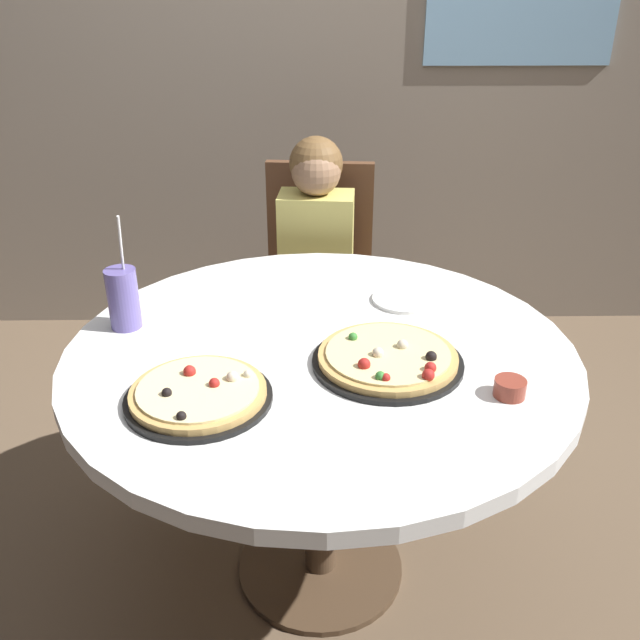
# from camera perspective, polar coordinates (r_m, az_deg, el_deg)

# --- Properties ---
(ground_plane) EXTENTS (8.00, 8.00, 0.00)m
(ground_plane) POSITION_cam_1_polar(r_m,az_deg,el_deg) (2.18, 0.02, -19.69)
(ground_plane) COLOR brown
(wall_with_window) EXTENTS (5.20, 0.14, 2.90)m
(wall_with_window) POSITION_cam_1_polar(r_m,az_deg,el_deg) (3.19, -0.44, 24.62)
(wall_with_window) COLOR gray
(wall_with_window) RESTS_ON ground_plane
(dining_table) EXTENTS (1.26, 1.26, 0.75)m
(dining_table) POSITION_cam_1_polar(r_m,az_deg,el_deg) (1.76, 0.03, -4.89)
(dining_table) COLOR white
(dining_table) RESTS_ON ground_plane
(chair_wooden) EXTENTS (0.44, 0.44, 0.95)m
(chair_wooden) POSITION_cam_1_polar(r_m,az_deg,el_deg) (2.65, -0.15, 3.52)
(chair_wooden) COLOR brown
(chair_wooden) RESTS_ON ground_plane
(diner_child) EXTENTS (0.28, 0.42, 1.08)m
(diner_child) POSITION_cam_1_polar(r_m,az_deg,el_deg) (2.50, -0.43, 0.89)
(diner_child) COLOR #3F4766
(diner_child) RESTS_ON ground_plane
(pizza_veggie) EXTENTS (0.36, 0.36, 0.05)m
(pizza_veggie) POSITION_cam_1_polar(r_m,az_deg,el_deg) (1.64, 5.61, -3.18)
(pizza_veggie) COLOR black
(pizza_veggie) RESTS_ON dining_table
(pizza_cheese) EXTENTS (0.32, 0.32, 0.05)m
(pizza_cheese) POSITION_cam_1_polar(r_m,az_deg,el_deg) (1.53, -9.94, -6.00)
(pizza_cheese) COLOR black
(pizza_cheese) RESTS_ON dining_table
(soda_cup) EXTENTS (0.08, 0.08, 0.31)m
(soda_cup) POSITION_cam_1_polar(r_m,az_deg,el_deg) (1.84, -15.86, 1.73)
(soda_cup) COLOR #6659A5
(soda_cup) RESTS_ON dining_table
(sauce_bowl) EXTENTS (0.07, 0.07, 0.04)m
(sauce_bowl) POSITION_cam_1_polar(r_m,az_deg,el_deg) (1.57, 15.32, -5.40)
(sauce_bowl) COLOR brown
(sauce_bowl) RESTS_ON dining_table
(plate_small) EXTENTS (0.18, 0.18, 0.01)m
(plate_small) POSITION_cam_1_polar(r_m,az_deg,el_deg) (1.96, 6.93, 1.69)
(plate_small) COLOR white
(plate_small) RESTS_ON dining_table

